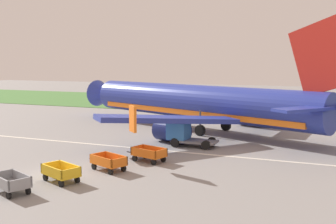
{
  "coord_description": "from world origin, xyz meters",
  "views": [
    {
      "loc": [
        16.84,
        -21.6,
        7.49
      ],
      "look_at": [
        2.39,
        13.51,
        2.8
      ],
      "focal_mm": 43.44,
      "sensor_mm": 36.0,
      "label": 1
    }
  ],
  "objects_px": {
    "baggage_cart_nearest": "(11,183)",
    "baggage_cart_fourth_in_row": "(149,154)",
    "baggage_cart_second_in_row": "(61,172)",
    "service_truck_beside_carts": "(184,134)",
    "baggage_cart_third_in_row": "(108,162)",
    "airplane": "(203,103)"
  },
  "relations": [
    {
      "from": "airplane",
      "to": "baggage_cart_third_in_row",
      "type": "height_order",
      "value": "airplane"
    },
    {
      "from": "airplane",
      "to": "service_truck_beside_carts",
      "type": "relative_size",
      "value": 8.19
    },
    {
      "from": "baggage_cart_nearest",
      "to": "baggage_cart_fourth_in_row",
      "type": "relative_size",
      "value": 0.98
    },
    {
      "from": "service_truck_beside_carts",
      "to": "airplane",
      "type": "bearing_deg",
      "value": 94.98
    },
    {
      "from": "baggage_cart_third_in_row",
      "to": "baggage_cart_nearest",
      "type": "bearing_deg",
      "value": -112.82
    },
    {
      "from": "baggage_cart_fourth_in_row",
      "to": "service_truck_beside_carts",
      "type": "bearing_deg",
      "value": 86.54
    },
    {
      "from": "airplane",
      "to": "service_truck_beside_carts",
      "type": "height_order",
      "value": "airplane"
    },
    {
      "from": "baggage_cart_second_in_row",
      "to": "baggage_cart_fourth_in_row",
      "type": "relative_size",
      "value": 0.99
    },
    {
      "from": "service_truck_beside_carts",
      "to": "baggage_cart_fourth_in_row",
      "type": "bearing_deg",
      "value": -93.46
    },
    {
      "from": "airplane",
      "to": "baggage_cart_nearest",
      "type": "height_order",
      "value": "airplane"
    },
    {
      "from": "baggage_cart_second_in_row",
      "to": "baggage_cart_fourth_in_row",
      "type": "bearing_deg",
      "value": 67.04
    },
    {
      "from": "airplane",
      "to": "baggage_cart_second_in_row",
      "type": "distance_m",
      "value": 21.55
    },
    {
      "from": "service_truck_beside_carts",
      "to": "baggage_cart_third_in_row",
      "type": "bearing_deg",
      "value": -100.94
    },
    {
      "from": "baggage_cart_nearest",
      "to": "baggage_cart_fourth_in_row",
      "type": "distance_m",
      "value": 10.59
    },
    {
      "from": "airplane",
      "to": "service_truck_beside_carts",
      "type": "distance_m",
      "value": 8.13
    },
    {
      "from": "baggage_cart_third_in_row",
      "to": "airplane",
      "type": "bearing_deg",
      "value": 86.04
    },
    {
      "from": "baggage_cart_fourth_in_row",
      "to": "baggage_cart_second_in_row",
      "type": "bearing_deg",
      "value": -112.96
    },
    {
      "from": "baggage_cart_nearest",
      "to": "service_truck_beside_carts",
      "type": "height_order",
      "value": "service_truck_beside_carts"
    },
    {
      "from": "baggage_cart_nearest",
      "to": "baggage_cart_second_in_row",
      "type": "xyz_separation_m",
      "value": [
        1.3,
        2.89,
        0.0
      ]
    },
    {
      "from": "service_truck_beside_carts",
      "to": "baggage_cart_second_in_row",
      "type": "bearing_deg",
      "value": -103.82
    },
    {
      "from": "airplane",
      "to": "baggage_cart_nearest",
      "type": "xyz_separation_m",
      "value": [
        -3.91,
        -24.14,
        -2.45
      ]
    },
    {
      "from": "baggage_cart_second_in_row",
      "to": "baggage_cart_third_in_row",
      "type": "relative_size",
      "value": 1.0
    }
  ]
}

